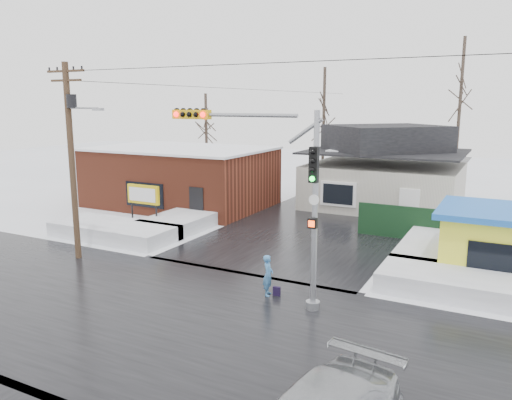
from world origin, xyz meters
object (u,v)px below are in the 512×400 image
at_px(traffic_signal, 273,180).
at_px(utility_pole, 72,150).
at_px(kiosk, 495,241).
at_px(pedestrian, 268,276).
at_px(marquee_sign, 143,196).

relative_size(traffic_signal, utility_pole, 0.78).
distance_m(kiosk, pedestrian, 9.97).
relative_size(traffic_signal, kiosk, 1.52).
bearing_deg(marquee_sign, pedestrian, -28.81).
height_order(utility_pole, pedestrian, utility_pole).
bearing_deg(pedestrian, traffic_signal, -153.73).
bearing_deg(traffic_signal, kiosk, 44.84).
xyz_separation_m(traffic_signal, pedestrian, (-0.42, 0.47, -3.75)).
distance_m(marquee_sign, kiosk, 18.51).
bearing_deg(kiosk, utility_pole, -159.56).
relative_size(utility_pole, kiosk, 1.96).
xyz_separation_m(marquee_sign, pedestrian, (11.02, -6.06, -1.13)).
height_order(marquee_sign, pedestrian, marquee_sign).
relative_size(marquee_sign, kiosk, 0.55).
distance_m(traffic_signal, marquee_sign, 13.42).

